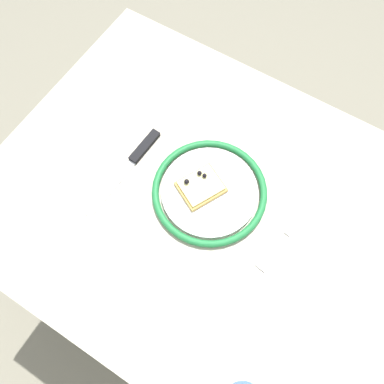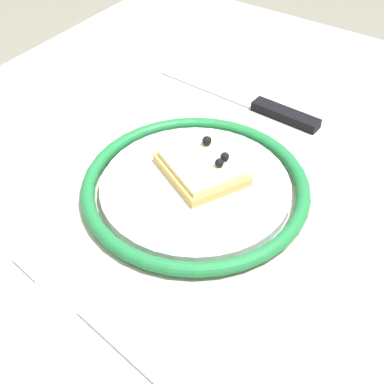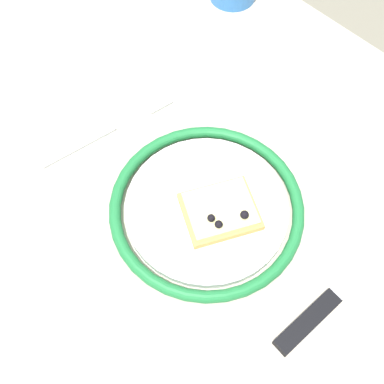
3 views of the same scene
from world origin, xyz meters
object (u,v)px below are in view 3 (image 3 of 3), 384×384
(knife, at_px, (327,303))
(fork, at_px, (110,129))
(dining_table, at_px, (191,204))
(pizza_slice_near, at_px, (220,211))
(plate, at_px, (207,207))

(knife, xyz_separation_m, fork, (-0.36, -0.03, -0.00))
(dining_table, bearing_deg, knife, -2.07)
(dining_table, xyz_separation_m, pizza_slice_near, (0.07, -0.02, 0.11))
(plate, bearing_deg, fork, -176.79)
(plate, relative_size, pizza_slice_near, 2.17)
(dining_table, height_order, fork, fork)
(dining_table, bearing_deg, pizza_slice_near, -14.85)
(plate, xyz_separation_m, pizza_slice_near, (0.02, 0.00, 0.01))
(plate, relative_size, knife, 1.01)
(plate, bearing_deg, knife, 4.82)
(plate, bearing_deg, dining_table, 156.33)
(pizza_slice_near, xyz_separation_m, fork, (-0.20, -0.01, -0.02))
(dining_table, relative_size, plate, 4.20)
(plate, height_order, fork, plate)
(pizza_slice_near, height_order, fork, pizza_slice_near)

